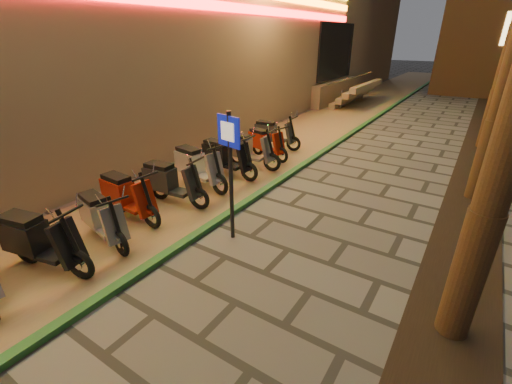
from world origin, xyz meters
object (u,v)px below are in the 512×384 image
Objects in this scene: scooter_6 at (126,195)px; scooter_12 at (272,133)px; pedestrian_sign at (230,160)px; scooter_9 at (224,157)px; scooter_4 at (37,240)px; scooter_5 at (101,217)px; scooter_8 at (197,166)px; scooter_7 at (169,182)px; scooter_11 at (264,142)px; scooter_10 at (247,149)px.

scooter_12 is (0.04, 6.13, -0.00)m from scooter_6.
scooter_9 is at bearing 141.47° from pedestrian_sign.
scooter_5 is (0.08, 1.11, -0.05)m from scooter_4.
pedestrian_sign reaches higher than scooter_8.
scooter_4 is 1.02× the size of scooter_7.
scooter_12 is (-0.06, 4.00, -0.04)m from scooter_8.
scooter_4 reaches higher than scooter_7.
scooter_9 is at bearing 83.78° from scooter_7.
scooter_11 is (-0.02, 5.97, 0.00)m from scooter_5.
scooter_6 is at bearing -100.49° from scooter_10.
pedestrian_sign is 2.98m from scooter_8.
scooter_9 reaches higher than scooter_5.
scooter_4 is at bearing -96.08° from scooter_10.
scooter_5 is 3.01m from scooter_8.
scooter_4 is 1.00× the size of scooter_9.
scooter_10 is 1.10× the size of scooter_11.
scooter_5 is (-2.05, -1.44, -1.12)m from pedestrian_sign.
scooter_4 is at bearing -78.93° from scooter_8.
scooter_9 is at bearing -103.97° from scooter_10.
pedestrian_sign reaches higher than scooter_9.
scooter_5 is 4.92m from scooter_10.
scooter_9 is at bearing -79.70° from scooter_11.
scooter_10 is at bearing 81.04° from scooter_7.
scooter_10 is (0.09, 6.03, -0.00)m from scooter_4.
scooter_6 is at bearing -95.42° from scooter_12.
scooter_6 is at bearing 124.37° from scooter_5.
scooter_6 is (-0.36, 0.86, 0.03)m from scooter_5.
scooter_4 is 0.97× the size of scooter_8.
scooter_7 is 3.02m from scooter_10.
scooter_12 reaches higher than scooter_5.
scooter_11 is at bearing 81.99° from scooter_7.
scooter_11 is (0.24, 2.97, -0.06)m from scooter_8.
scooter_8 reaches higher than scooter_4.
scooter_8 is 1.08× the size of scooter_12.
pedestrian_sign is 1.43× the size of scooter_7.
scooter_5 is 5.97m from scooter_11.
scooter_8 is at bearing 106.43° from scooter_5.
scooter_6 is 0.93× the size of scooter_8.
scooter_8 is (0.10, 2.14, 0.04)m from scooter_6.
scooter_10 is (0.13, 3.02, 0.01)m from scooter_7.
scooter_7 is 0.98× the size of scooter_10.
scooter_8 is at bearing -94.12° from scooter_12.
scooter_12 is at bearing 94.56° from scooter_9.
scooter_8 reaches higher than scooter_5.
scooter_4 is at bearing -93.32° from scooter_12.
pedestrian_sign reaches higher than scooter_12.
pedestrian_sign reaches higher than scooter_6.
scooter_10 is 2.11m from scooter_12.
scooter_11 is (-2.06, 4.53, -1.12)m from pedestrian_sign.
scooter_5 is at bearing -133.81° from pedestrian_sign.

